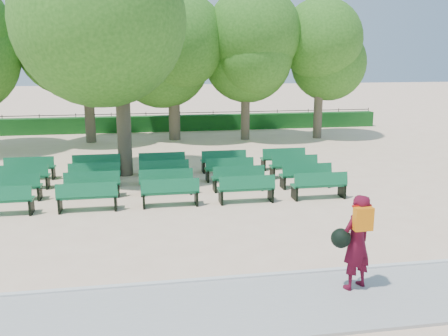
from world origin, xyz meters
TOP-DOWN VIEW (x-y plane):
  - ground at (0.00, 0.00)m, footprint 120.00×120.00m
  - paving at (0.00, -7.40)m, footprint 30.00×2.20m
  - curb at (0.00, -6.25)m, footprint 30.00×0.12m
  - hedge at (0.00, 14.00)m, footprint 26.00×0.70m
  - fence at (0.00, 14.40)m, footprint 26.00×0.10m
  - tree_line at (0.00, 10.00)m, footprint 21.80×6.80m
  - bench_array at (-0.67, 1.09)m, footprint 1.72×0.55m
  - tree_among at (-2.02, 3.22)m, footprint 5.94×5.94m
  - person at (2.40, -7.05)m, footprint 0.92×0.67m

SIDE VIEW (x-z plane):
  - ground at x=0.00m, z-range 0.00..0.00m
  - fence at x=0.00m, z-range -0.51..0.51m
  - tree_line at x=0.00m, z-range -3.52..3.52m
  - paving at x=0.00m, z-range 0.00..0.06m
  - curb at x=0.00m, z-range 0.00..0.10m
  - bench_array at x=-0.67m, z-range -0.45..0.63m
  - hedge at x=0.00m, z-range 0.00..0.90m
  - person at x=2.40m, z-range 0.09..1.93m
  - tree_among at x=-2.02m, z-range 1.27..9.19m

